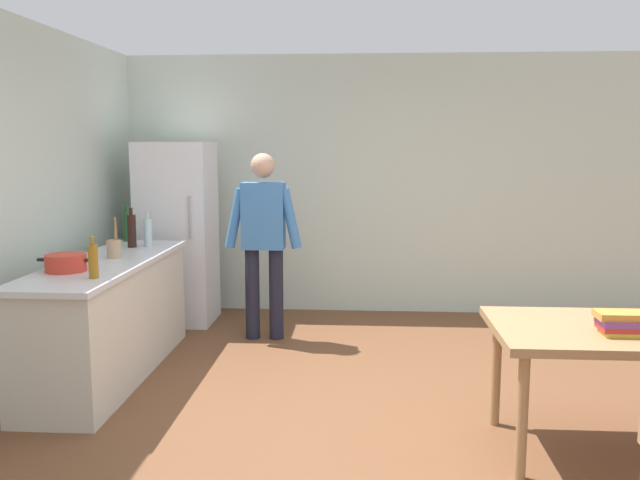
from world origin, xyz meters
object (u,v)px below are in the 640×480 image
cooking_pot (66,263)px  bottle_oil_amber (93,261)px  person (264,233)px  bottle_wine_dark (132,230)px  bottle_wine_green (127,225)px  dining_table (618,340)px  book_stack (622,323)px  utensil_jar (114,248)px  bottle_water_clear (148,232)px  refrigerator (178,233)px

cooking_pot → bottle_oil_amber: 0.37m
person → bottle_oil_amber: person is taller
bottle_wine_dark → cooking_pot: bearing=-94.1°
bottle_wine_green → dining_table: bearing=-30.6°
book_stack → cooking_pot: bearing=166.7°
utensil_jar → book_stack: bearing=-22.4°
bottle_oil_amber → bottle_water_clear: bearing=93.5°
cooking_pot → bottle_wine_green: bottle_wine_green is taller
refrigerator → dining_table: (3.30, -2.70, -0.23)m
person → bottle_wine_dark: person is taller
person → bottle_water_clear: person is taller
refrigerator → bottle_oil_amber: (0.08, -2.26, 0.12)m
utensil_jar → bottle_oil_amber: (0.16, -0.79, 0.04)m
dining_table → bottle_oil_amber: (-3.22, 0.44, 0.34)m
bottle_water_clear → bottle_wine_dark: bearing=-162.2°
person → book_stack: person is taller
dining_table → utensil_jar: size_ratio=4.37×
refrigerator → book_stack: bearing=-41.2°
dining_table → book_stack: 0.21m
dining_table → cooking_pot: 3.59m
dining_table → book_stack: book_stack is taller
bottle_wine_dark → bottle_wine_green: (-0.17, 0.36, 0.00)m
utensil_jar → book_stack: utensil_jar is taller
bottle_oil_amber → bottle_wine_dark: bearing=99.1°
refrigerator → bottle_wine_green: 0.66m
utensil_jar → refrigerator: bearing=86.8°
utensil_jar → bottle_wine_green: bottle_wine_green is taller
refrigerator → person: (0.95, -0.55, 0.08)m
person → utensil_jar: person is taller
refrigerator → bottle_water_clear: 0.90m
bottle_oil_amber → book_stack: 3.24m
refrigerator → person: bearing=-30.2°
cooking_pot → dining_table: bearing=-10.7°
cooking_pot → bottle_water_clear: size_ratio=1.33×
refrigerator → dining_table: size_ratio=1.29×
refrigerator → dining_table: 4.27m
dining_table → bottle_oil_amber: bearing=172.3°
dining_table → bottle_wine_green: bottle_wine_green is taller
cooking_pot → book_stack: 3.57m
cooking_pot → book_stack: size_ratio=1.48×
refrigerator → cooking_pot: refrigerator is taller
bottle_water_clear → person: bearing=19.2°
bottle_oil_amber → bottle_wine_green: bearing=102.7°
dining_table → book_stack: (-0.04, -0.15, 0.14)m
bottle_water_clear → bottle_oil_amber: bottle_water_clear is taller
bottle_water_clear → bottle_oil_amber: (0.08, -1.38, -0.01)m
person → utensil_jar: size_ratio=5.31×
bottle_wine_dark → bottle_water_clear: (0.13, 0.04, -0.02)m
bottle_water_clear → bottle_oil_amber: 1.38m
utensil_jar → bottle_wine_dark: 0.55m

